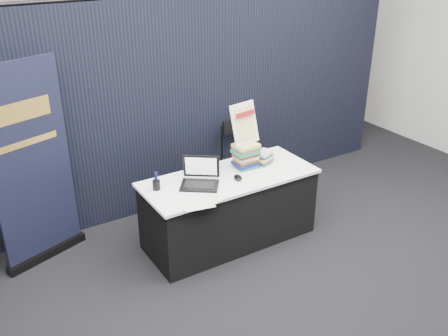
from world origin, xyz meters
TOP-DOWN VIEW (x-y plane):
  - floor at (0.00, 0.00)m, footprint 8.00×8.00m
  - wall_back at (0.00, 4.00)m, footprint 8.00×0.02m
  - drape_partition at (0.00, 1.60)m, footprint 6.00×0.08m
  - display_table at (0.00, 0.55)m, footprint 1.80×0.75m
  - laptop at (-0.37, 0.56)m, footprint 0.44×0.47m
  - mouse at (0.04, 0.45)m, footprint 0.11×0.15m
  - brochure_left at (-0.62, 0.35)m, footprint 0.29×0.23m
  - brochure_mid at (-0.55, 0.22)m, footprint 0.32×0.25m
  - brochure_right at (-0.45, 0.23)m, footprint 0.29×0.23m
  - pen_cup at (-0.75, 0.68)m, footprint 0.09×0.09m
  - book_stack_tall at (0.26, 0.65)m, footprint 0.25×0.19m
  - book_stack_short at (0.48, 0.63)m, footprint 0.22×0.19m
  - info_sign at (0.26, 0.68)m, footprint 0.34×0.18m
  - pullup_banner at (-1.74, 1.27)m, footprint 0.84×0.37m
  - stacking_chair at (0.66, 1.25)m, footprint 0.50×0.50m

SIDE VIEW (x-z plane):
  - floor at x=0.00m, z-range 0.00..0.00m
  - display_table at x=0.00m, z-range 0.00..0.75m
  - stacking_chair at x=0.66m, z-range 0.06..1.04m
  - brochure_left at x=-0.62m, z-range 0.75..0.75m
  - brochure_right at x=-0.45m, z-range 0.75..0.75m
  - brochure_mid at x=-0.55m, z-range 0.75..0.75m
  - mouse at x=0.04m, z-range 0.75..0.79m
  - pen_cup at x=-0.75m, z-range 0.75..0.85m
  - laptop at x=-0.37m, z-range 0.68..0.95m
  - book_stack_short at x=0.48m, z-range 0.75..0.88m
  - book_stack_tall at x=0.26m, z-range 0.75..1.01m
  - pullup_banner at x=-1.74m, z-range -0.11..1.89m
  - drape_partition at x=0.00m, z-range 0.00..2.40m
  - info_sign at x=0.26m, z-range 1.00..1.44m
  - wall_back at x=0.00m, z-range 0.00..3.50m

